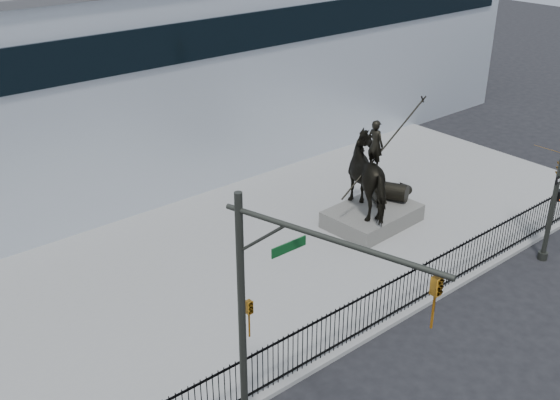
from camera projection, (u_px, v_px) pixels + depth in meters
ground at (428, 336)px, 20.45m from camera, size 120.00×120.00×0.00m
plaza at (284, 248)px, 25.25m from camera, size 30.00×12.00×0.15m
building at (114, 69)px, 32.29m from camera, size 44.00×14.00×9.00m
picket_fence at (400, 294)px, 20.92m from camera, size 22.10×0.10×1.50m
statue_plinth at (372, 216)px, 26.73m from camera, size 3.81×2.72×0.69m
equestrian_statue at (376, 175)px, 25.99m from camera, size 4.71×3.04×3.99m
traffic_signal_left at (273, 324)px, 14.36m from camera, size 1.52×4.84×7.00m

